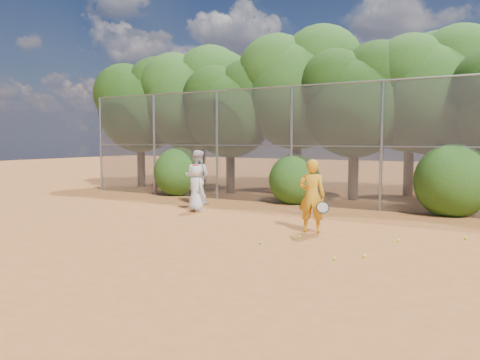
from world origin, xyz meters
The scene contains 23 objects.
ground centered at (0.00, 0.00, 0.00)m, with size 80.00×80.00×0.00m, color #AA5C26.
fence_back centered at (-0.12, 6.00, 2.05)m, with size 20.05×0.09×4.03m.
tree_0 centered at (-9.44, 8.04, 3.93)m, with size 4.38×3.81×6.00m.
tree_1 centered at (-6.94, 8.54, 4.16)m, with size 4.64×4.03×6.35m.
tree_2 centered at (-4.45, 7.83, 3.58)m, with size 3.99×3.47×5.47m.
tree_3 centered at (-1.94, 8.84, 4.40)m, with size 4.89×4.26×6.70m.
tree_4 centered at (0.55, 8.24, 3.76)m, with size 4.19×3.64×5.73m.
tree_5 centered at (3.06, 9.04, 4.05)m, with size 4.51×3.92×6.17m.
tree_9 centered at (-7.94, 10.84, 4.34)m, with size 4.83×4.20×6.62m.
tree_10 centered at (-2.93, 11.05, 4.63)m, with size 5.15×4.48×7.06m.
tree_11 centered at (2.06, 10.64, 4.16)m, with size 4.64×4.03×6.35m.
bush_0 centered at (-6.00, 6.30, 1.00)m, with size 2.00×2.00×2.00m, color #214A12.
bush_1 centered at (-1.00, 6.30, 0.90)m, with size 1.80×1.80×1.80m, color #214A12.
bush_2 centered at (4.00, 6.30, 1.10)m, with size 2.20×2.20×2.20m, color #214A12.
player_yellow centered at (1.38, 1.80, 0.88)m, with size 0.88×0.62×1.75m.
player_teen centered at (-2.89, 3.08, 0.73)m, with size 0.82×0.68×1.47m.
player_white centered at (-3.89, 4.56, 0.92)m, with size 1.02×0.86×1.85m.
ball_0 centered at (1.37, 1.06, 0.03)m, with size 0.07×0.07×0.07m, color #CDED2B.
ball_1 centered at (3.41, 1.73, 0.03)m, with size 0.07×0.07×0.07m, color #CDED2B.
ball_2 centered at (2.69, -0.43, 0.03)m, with size 0.07×0.07×0.07m, color #CDED2B.
ball_3 centered at (3.13, 0.00, 0.03)m, with size 0.07×0.07×0.07m, color #CDED2B.
ball_4 centered at (0.92, 0.05, 0.03)m, with size 0.07×0.07×0.07m, color #CDED2B.
ball_5 centered at (4.64, 2.73, 0.03)m, with size 0.07×0.07×0.07m, color #CDED2B.
Camera 1 is at (5.40, -8.62, 2.22)m, focal length 35.00 mm.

